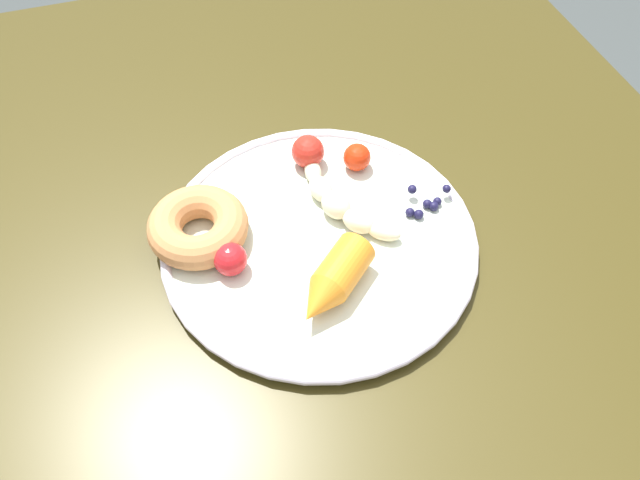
{
  "coord_description": "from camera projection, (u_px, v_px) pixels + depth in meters",
  "views": [
    {
      "loc": [
        -0.41,
        0.15,
        1.3
      ],
      "look_at": [
        -0.0,
        0.01,
        0.75
      ],
      "focal_mm": 35.4,
      "sensor_mm": 36.0,
      "label": 1
    }
  ],
  "objects": [
    {
      "name": "tomato_far",
      "position": [
        308.0,
        152.0,
        0.76
      ],
      "size": [
        0.04,
        0.04,
        0.04
      ],
      "primitive_type": "sphere",
      "color": "red",
      "rests_on": "plate"
    },
    {
      "name": "ground_plane",
      "position": [
        326.0,
        460.0,
        1.3
      ],
      "size": [
        6.0,
        6.0,
        0.0
      ],
      "primitive_type": "plane",
      "color": "#3A3F3E"
    },
    {
      "name": "banana",
      "position": [
        340.0,
        204.0,
        0.72
      ],
      "size": [
        0.15,
        0.08,
        0.03
      ],
      "color": "beige",
      "rests_on": "plate"
    },
    {
      "name": "donut",
      "position": [
        198.0,
        227.0,
        0.69
      ],
      "size": [
        0.16,
        0.16,
        0.04
      ],
      "primitive_type": "torus",
      "rotation": [
        0.0,
        0.0,
        0.72
      ],
      "color": "#C37F49",
      "rests_on": "plate"
    },
    {
      "name": "blueberry_pile",
      "position": [
        426.0,
        203.0,
        0.73
      ],
      "size": [
        0.04,
        0.06,
        0.02
      ],
      "color": "#191638",
      "rests_on": "plate"
    },
    {
      "name": "plate",
      "position": [
        320.0,
        242.0,
        0.71
      ],
      "size": [
        0.35,
        0.35,
        0.02
      ],
      "color": "silver",
      "rests_on": "dining_table"
    },
    {
      "name": "tomato_mid",
      "position": [
        357.0,
        157.0,
        0.76
      ],
      "size": [
        0.03,
        0.03,
        0.03
      ],
      "primitive_type": "sphere",
      "color": "red",
      "rests_on": "plate"
    },
    {
      "name": "dining_table",
      "position": [
        330.0,
        280.0,
        0.78
      ],
      "size": [
        1.19,
        0.98,
        0.74
      ],
      "color": "#393112",
      "rests_on": "ground_plane"
    },
    {
      "name": "carrot_orange",
      "position": [
        333.0,
        282.0,
        0.64
      ],
      "size": [
        0.1,
        0.11,
        0.04
      ],
      "color": "orange",
      "rests_on": "plate"
    },
    {
      "name": "tomato_near",
      "position": [
        230.0,
        259.0,
        0.66
      ],
      "size": [
        0.04,
        0.04,
        0.04
      ],
      "primitive_type": "sphere",
      "color": "red",
      "rests_on": "plate"
    }
  ]
}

